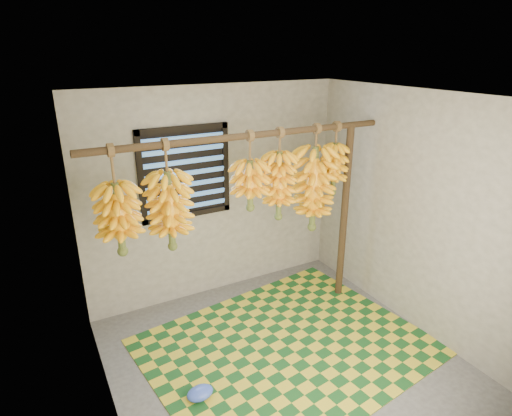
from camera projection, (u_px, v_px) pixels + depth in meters
floor at (284, 362)px, 4.00m from camera, size 3.00×3.00×0.01m
ceiling at (292, 97)px, 3.15m from camera, size 3.00×3.00×0.01m
wall_back at (215, 194)px, 4.81m from camera, size 3.00×0.01×2.40m
wall_left at (100, 291)px, 2.90m from camera, size 0.01×3.00×2.40m
wall_right at (415, 214)px, 4.24m from camera, size 0.01×3.00×2.40m
window at (185, 173)px, 4.52m from camera, size 1.00×0.04×1.00m
hanging_pole at (248, 136)px, 3.86m from camera, size 3.00×0.06×0.06m
support_post at (344, 215)px, 4.75m from camera, size 0.08×0.08×2.00m
woven_mat at (287, 346)px, 4.19m from camera, size 2.83×2.38×0.01m
plastic_bag at (200, 393)px, 3.55m from camera, size 0.25×0.20×0.10m
banana_bunch_a at (119, 219)px, 3.53m from camera, size 0.36×0.36×0.94m
banana_bunch_b at (170, 211)px, 3.73m from camera, size 0.38×0.38×1.00m
banana_bunch_c at (250, 185)px, 4.04m from camera, size 0.36×0.36×0.77m
banana_bunch_d at (279, 186)px, 4.20m from camera, size 0.32×0.32×0.92m
banana_bunch_e at (314, 189)px, 4.43m from camera, size 0.42×0.42×1.12m
banana_bunch_f at (334, 169)px, 4.47m from camera, size 0.27×0.27×0.77m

